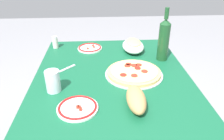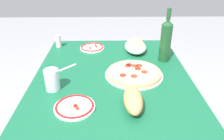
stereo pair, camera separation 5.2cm
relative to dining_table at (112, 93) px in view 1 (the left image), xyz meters
name	(u,v)px [view 1 (the left image)]	position (x,y,z in m)	size (l,w,h in m)	color
dining_table	(112,93)	(0.00, 0.00, 0.00)	(1.11, 0.89, 0.72)	#145938
pepperoni_pizza	(134,73)	(-0.01, -0.13, 0.14)	(0.33, 0.33, 0.03)	#B7B7BC
baked_pasta_dish	(133,45)	(0.34, -0.17, 0.17)	(0.24, 0.15, 0.08)	white
wine_bottle	(164,39)	(0.19, -0.34, 0.27)	(0.07, 0.07, 0.34)	#194723
water_glass	(53,81)	(-0.15, 0.31, 0.18)	(0.07, 0.07, 0.11)	silver
side_plate_near	(90,48)	(0.39, 0.14, 0.14)	(0.18, 0.18, 0.02)	white
side_plate_far	(78,108)	(-0.31, 0.18, 0.14)	(0.19, 0.19, 0.02)	white
bread_loaf	(136,99)	(-0.31, -0.09, 0.17)	(0.21, 0.09, 0.08)	tan
spice_shaker	(55,42)	(0.43, 0.39, 0.17)	(0.04, 0.04, 0.09)	silver
fork_left	(64,70)	(0.07, 0.29, 0.13)	(0.17, 0.02, 0.01)	#B7B7BC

